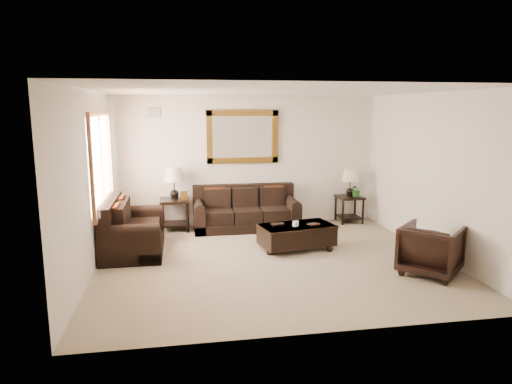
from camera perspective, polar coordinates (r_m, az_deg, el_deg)
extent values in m
cube|color=#83775A|center=(7.52, 1.91, -8.48)|extent=(5.50, 5.00, 0.01)
cube|color=white|center=(7.12, 2.04, 12.55)|extent=(5.50, 5.00, 0.01)
cube|color=silver|center=(9.63, -1.05, 3.95)|extent=(5.50, 0.01, 2.70)
cube|color=silver|center=(4.82, 8.01, -2.70)|extent=(5.50, 0.01, 2.70)
cube|color=silver|center=(7.17, -20.11, 1.07)|extent=(0.01, 5.00, 2.70)
cube|color=silver|center=(8.20, 21.15, 2.12)|extent=(0.01, 5.00, 2.70)
cube|color=white|center=(8.02, -18.97, 3.52)|extent=(0.01, 1.80, 1.50)
cube|color=brown|center=(7.96, -19.05, 9.18)|extent=(0.06, 1.96, 0.08)
cube|color=brown|center=(8.14, -18.40, -2.00)|extent=(0.06, 1.96, 0.08)
cube|color=brown|center=(7.09, -19.86, 2.63)|extent=(0.06, 0.08, 1.50)
cube|color=brown|center=(8.94, -17.81, 4.24)|extent=(0.06, 0.08, 1.50)
cube|color=brown|center=(8.01, -18.72, 3.53)|extent=(0.05, 0.05, 1.50)
cube|color=#532E10|center=(9.54, -1.68, 6.90)|extent=(1.50, 0.06, 1.10)
cube|color=white|center=(9.56, -1.69, 6.91)|extent=(1.26, 0.01, 0.86)
cube|color=#999999|center=(9.45, -12.68, 9.66)|extent=(0.25, 0.02, 0.18)
cube|color=black|center=(9.38, -1.24, -4.08)|extent=(2.12, 0.92, 0.17)
cube|color=black|center=(9.60, -1.56, -0.29)|extent=(2.12, 0.21, 0.43)
cube|color=black|center=(9.25, -4.70, -2.94)|extent=(0.54, 0.75, 0.26)
cube|color=black|center=(9.31, -1.23, -2.81)|extent=(0.54, 0.75, 0.26)
cube|color=black|center=(9.41, 2.19, -2.68)|extent=(0.54, 0.75, 0.26)
cube|color=black|center=(9.25, -7.12, -3.28)|extent=(0.21, 0.92, 0.51)
cylinder|color=black|center=(9.20, -7.15, -1.73)|extent=(0.21, 0.90, 0.21)
cube|color=black|center=(9.53, 4.46, -2.84)|extent=(0.21, 0.92, 0.51)
cylinder|color=black|center=(9.47, 4.48, -1.33)|extent=(0.21, 0.90, 0.21)
cube|color=#672D0D|center=(9.36, -5.16, -0.64)|extent=(0.41, 0.18, 0.42)
cube|color=#672D0D|center=(9.53, 2.27, -0.40)|extent=(0.41, 0.18, 0.42)
cube|color=black|center=(8.19, -14.99, -6.56)|extent=(0.98, 1.65, 0.19)
cube|color=black|center=(8.09, -17.84, -2.51)|extent=(0.23, 1.65, 0.46)
cube|color=black|center=(7.84, -15.10, -5.56)|extent=(0.80, 0.57, 0.28)
cube|color=black|center=(8.42, -14.74, -4.45)|extent=(0.80, 0.57, 0.28)
cube|color=black|center=(7.46, -15.53, -6.81)|extent=(0.98, 0.23, 0.55)
cylinder|color=black|center=(7.39, -15.63, -4.78)|extent=(0.96, 0.23, 0.23)
cube|color=black|center=(8.83, -14.64, -4.10)|extent=(0.98, 0.23, 0.55)
cylinder|color=black|center=(8.76, -14.72, -2.37)|extent=(0.96, 0.23, 0.23)
cube|color=#672D0D|center=(7.72, -16.79, -3.09)|extent=(0.19, 0.43, 0.44)
cube|color=#672D0D|center=(8.40, -16.23, -1.98)|extent=(0.19, 0.43, 0.44)
cube|color=black|center=(9.31, -10.13, -1.05)|extent=(0.58, 0.58, 0.05)
cube|color=black|center=(9.42, -10.04, -3.93)|extent=(0.50, 0.50, 0.03)
cylinder|color=black|center=(9.14, -11.64, -3.36)|extent=(0.05, 0.05, 0.58)
cylinder|color=black|center=(9.14, -8.51, -3.26)|extent=(0.05, 0.05, 0.58)
cylinder|color=black|center=(9.63, -11.55, -2.66)|extent=(0.05, 0.05, 0.58)
cylinder|color=black|center=(9.62, -8.58, -2.57)|extent=(0.05, 0.05, 0.58)
sphere|color=black|center=(9.29, -10.16, -0.25)|extent=(0.18, 0.18, 0.18)
cylinder|color=black|center=(9.25, -10.19, 0.91)|extent=(0.03, 0.03, 0.38)
cone|color=#CAB586|center=(9.22, -10.24, 2.21)|extent=(0.40, 0.40, 0.28)
cube|color=#532E10|center=(9.19, -8.97, -0.43)|extent=(0.16, 0.11, 0.18)
cube|color=black|center=(10.03, 11.62, -0.64)|extent=(0.52, 0.52, 0.05)
cube|color=black|center=(10.12, 11.53, -3.05)|extent=(0.45, 0.45, 0.03)
cylinder|color=black|center=(9.81, 10.81, -2.57)|extent=(0.05, 0.05, 0.52)
cylinder|color=black|center=(9.97, 13.23, -2.45)|extent=(0.05, 0.05, 0.52)
cylinder|color=black|center=(10.22, 9.93, -2.02)|extent=(0.05, 0.05, 0.52)
cylinder|color=black|center=(10.37, 12.27, -1.91)|extent=(0.05, 0.05, 0.52)
sphere|color=black|center=(10.01, 11.64, 0.03)|extent=(0.16, 0.16, 0.16)
cylinder|color=black|center=(9.98, 11.68, 1.00)|extent=(0.02, 0.02, 0.34)
cone|color=#CAB586|center=(9.95, 11.72, 2.09)|extent=(0.36, 0.36, 0.25)
sphere|color=black|center=(7.76, 1.72, -7.51)|extent=(0.12, 0.12, 0.12)
sphere|color=black|center=(8.03, 9.20, -7.02)|extent=(0.12, 0.12, 0.12)
sphere|color=black|center=(8.21, 1.05, -6.49)|extent=(0.12, 0.12, 0.12)
sphere|color=black|center=(8.47, 8.15, -6.07)|extent=(0.12, 0.12, 0.12)
cube|color=black|center=(8.04, 5.10, -5.33)|extent=(1.36, 0.91, 0.35)
cube|color=black|center=(8.00, 5.12, -4.25)|extent=(1.39, 0.93, 0.04)
cube|color=black|center=(7.96, 2.68, -4.05)|extent=(0.24, 0.18, 0.03)
cube|color=black|center=(8.03, 7.21, -4.02)|extent=(0.22, 0.17, 0.02)
cube|color=white|center=(7.88, 4.97, -3.97)|extent=(0.10, 0.09, 0.10)
imported|color=black|center=(7.26, 21.02, -6.49)|extent=(1.09, 1.09, 0.82)
imported|color=#23531C|center=(9.96, 12.46, 0.09)|extent=(0.33, 0.35, 0.24)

